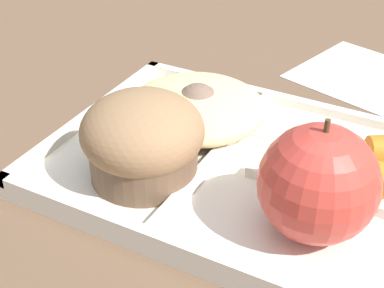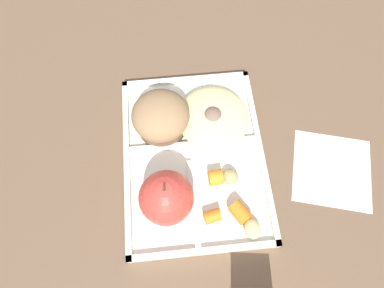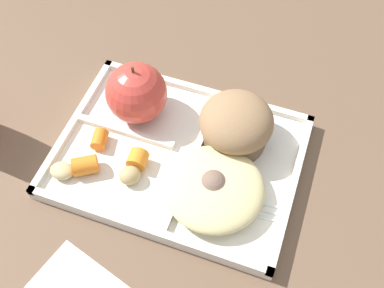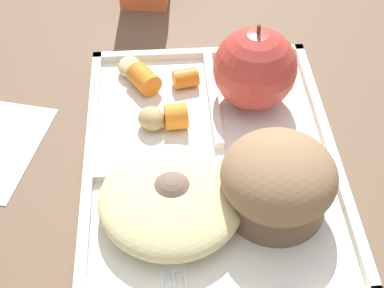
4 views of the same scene
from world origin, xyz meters
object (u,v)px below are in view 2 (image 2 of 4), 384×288
object	(u,v)px
bran_muffin	(161,117)
plastic_fork	(213,113)
green_apple	(166,198)
lunch_tray	(194,158)

from	to	relation	value
bran_muffin	plastic_fork	bearing A→B (deg)	-78.85
green_apple	plastic_fork	distance (m)	0.18
green_apple	plastic_fork	xyz separation A→B (m)	(0.15, -0.09, -0.04)
lunch_tray	green_apple	bearing A→B (deg)	147.20
green_apple	plastic_fork	size ratio (longest dim) A/B	0.58
bran_muffin	plastic_fork	xyz separation A→B (m)	(0.02, -0.09, -0.03)
lunch_tray	green_apple	size ratio (longest dim) A/B	3.44
green_apple	bran_muffin	xyz separation A→B (m)	(0.14, 0.00, -0.01)
bran_muffin	green_apple	bearing A→B (deg)	180.00
plastic_fork	bran_muffin	bearing A→B (deg)	101.15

